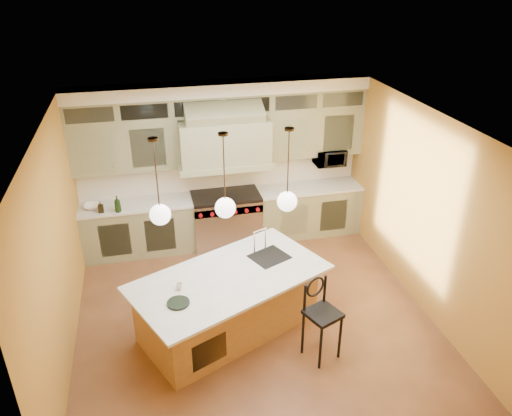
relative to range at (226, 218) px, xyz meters
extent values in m
plane|color=#56331D|center=(0.00, -2.14, -0.49)|extent=(5.00, 5.00, 0.00)
plane|color=white|center=(0.00, -2.14, 2.41)|extent=(5.00, 5.00, 0.00)
plane|color=#B48231|center=(0.00, 0.36, 0.96)|extent=(5.00, 0.00, 5.00)
plane|color=#B48231|center=(0.00, -4.64, 0.96)|extent=(5.00, 0.00, 5.00)
plane|color=#B48231|center=(-2.50, -2.14, 0.96)|extent=(0.00, 5.00, 5.00)
plane|color=#B48231|center=(2.50, -2.14, 0.96)|extent=(0.00, 5.00, 5.00)
cube|color=gray|center=(-1.55, 0.03, -0.04)|extent=(1.90, 0.65, 0.90)
cube|color=gray|center=(1.55, 0.03, -0.04)|extent=(1.90, 0.65, 0.90)
cube|color=white|center=(-1.55, 0.03, 0.43)|extent=(1.90, 0.68, 0.04)
cube|color=white|center=(1.55, 0.03, 0.43)|extent=(1.90, 0.68, 0.04)
cube|color=silver|center=(0.00, 0.34, 0.73)|extent=(5.00, 0.04, 0.56)
cube|color=gray|center=(-1.62, 0.18, 1.44)|extent=(1.75, 0.35, 0.85)
cube|color=gray|center=(1.62, 0.18, 1.44)|extent=(1.75, 0.35, 0.85)
cube|color=gray|center=(0.00, 0.01, 1.46)|extent=(1.50, 0.70, 0.75)
cube|color=gray|center=(0.00, 0.01, 1.06)|extent=(1.60, 0.76, 0.10)
cube|color=#333833|center=(0.00, 0.18, 2.04)|extent=(5.00, 0.35, 0.35)
cube|color=white|center=(0.00, 0.16, 2.31)|extent=(5.00, 0.47, 0.20)
cube|color=silver|center=(0.00, 0.01, -0.04)|extent=(1.20, 0.70, 0.90)
cube|color=black|center=(0.00, 0.01, 0.44)|extent=(1.20, 0.70, 0.06)
cube|color=silver|center=(0.00, -0.31, 0.29)|extent=(1.20, 0.06, 0.14)
cube|color=olive|center=(-0.40, -2.39, -0.05)|extent=(2.58, 1.97, 0.88)
cube|color=white|center=(-0.38, -2.44, 0.41)|extent=(2.91, 2.30, 0.04)
cube|color=black|center=(0.26, -2.10, 0.41)|extent=(0.64, 0.61, 0.05)
cylinder|color=black|center=(0.59, -3.40, -0.16)|extent=(0.04, 0.04, 0.66)
cylinder|color=black|center=(0.90, -3.27, -0.16)|extent=(0.04, 0.04, 0.66)
cylinder|color=black|center=(0.46, -3.08, -0.16)|extent=(0.04, 0.04, 0.66)
cylinder|color=black|center=(0.77, -2.95, -0.16)|extent=(0.04, 0.04, 0.66)
cube|color=black|center=(0.68, -3.18, 0.19)|extent=(0.52, 0.52, 0.05)
torus|color=black|center=(0.62, -3.02, 0.51)|extent=(0.28, 0.14, 0.29)
imported|color=black|center=(1.95, 0.11, 0.96)|extent=(0.54, 0.37, 0.30)
imported|color=black|center=(-1.84, -0.22, 0.60)|extent=(0.12, 0.12, 0.28)
imported|color=black|center=(-2.11, -0.17, 0.55)|extent=(0.09, 0.09, 0.19)
imported|color=white|center=(-2.26, 0.01, 0.49)|extent=(0.30, 0.30, 0.07)
imported|color=silver|center=(-1.05, -2.58, 0.48)|extent=(0.09, 0.09, 0.09)
cylinder|color=#2D2319|center=(-1.20, -2.39, 2.39)|extent=(0.12, 0.12, 0.03)
cylinder|color=#2D2319|center=(-1.20, -2.39, 1.95)|extent=(0.02, 0.02, 0.93)
sphere|color=white|center=(-1.20, -2.39, 1.43)|extent=(0.26, 0.26, 0.26)
cylinder|color=#2D2319|center=(-0.40, -2.39, 2.39)|extent=(0.12, 0.12, 0.03)
cylinder|color=#2D2319|center=(-0.40, -2.39, 1.95)|extent=(0.02, 0.02, 0.93)
sphere|color=white|center=(-0.40, -2.39, 1.43)|extent=(0.26, 0.26, 0.26)
cylinder|color=#2D2319|center=(0.40, -2.39, 2.39)|extent=(0.12, 0.12, 0.03)
cylinder|color=#2D2319|center=(0.40, -2.39, 1.95)|extent=(0.02, 0.02, 0.93)
sphere|color=white|center=(0.40, -2.39, 1.43)|extent=(0.26, 0.26, 0.26)
camera|label=1|loc=(-1.29, -7.86, 4.24)|focal=35.00mm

